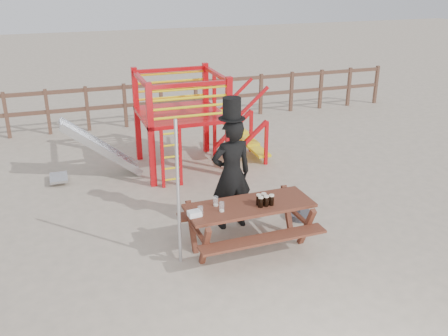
% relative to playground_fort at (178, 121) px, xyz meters
% --- Properties ---
extents(ground, '(60.00, 60.00, 0.00)m').
position_rel_playground_fort_xyz_m(ground, '(-0.12, -3.58, -1.07)').
color(ground, '#B4A28C').
rests_on(ground, ground).
extents(back_fence, '(15.09, 0.09, 1.20)m').
position_rel_playground_fort_xyz_m(back_fence, '(-0.12, 3.42, -0.34)').
color(back_fence, brown).
rests_on(back_fence, ground).
extents(playground_fort, '(4.71, 1.84, 2.10)m').
position_rel_playground_fort_xyz_m(playground_fort, '(0.00, 0.00, 0.00)').
color(playground_fort, red).
rests_on(playground_fort, ground).
extents(picnic_table, '(1.98, 1.39, 0.75)m').
position_rel_playground_fort_xyz_m(picnic_table, '(0.20, -3.63, -0.60)').
color(picnic_table, brown).
rests_on(picnic_table, ground).
extents(man_with_hat, '(0.72, 0.50, 2.23)m').
position_rel_playground_fort_xyz_m(man_with_hat, '(0.18, -2.87, -0.07)').
color(man_with_hat, black).
rests_on(man_with_hat, ground).
extents(metal_pole, '(0.05, 0.05, 2.21)m').
position_rel_playground_fort_xyz_m(metal_pole, '(-0.91, -3.67, 0.03)').
color(metal_pole, '#B2B2B7').
rests_on(metal_pole, ground).
extents(parasol_base, '(0.44, 0.44, 0.19)m').
position_rel_playground_fort_xyz_m(parasol_base, '(1.42, -2.99, -1.02)').
color(parasol_base, '#38383E').
rests_on(parasol_base, ground).
extents(paper_bag, '(0.19, 0.16, 0.08)m').
position_rel_playground_fort_xyz_m(paper_bag, '(-0.70, -3.73, -0.28)').
color(paper_bag, white).
rests_on(paper_bag, picnic_table).
extents(stout_pints, '(0.26, 0.17, 0.17)m').
position_rel_playground_fort_xyz_m(stout_pints, '(0.40, -3.73, -0.23)').
color(stout_pints, black).
rests_on(stout_pints, picnic_table).
extents(empty_glasses, '(0.41, 0.32, 0.15)m').
position_rel_playground_fort_xyz_m(empty_glasses, '(-0.39, -3.66, -0.25)').
color(empty_glasses, silver).
rests_on(empty_glasses, picnic_table).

